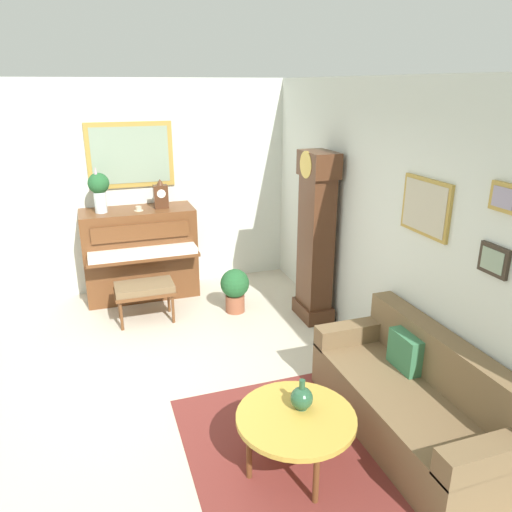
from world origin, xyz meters
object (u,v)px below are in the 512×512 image
Objects in this scene: teacup at (139,209)px; potted_plant at (235,288)px; green_jug at (302,398)px; couch at (415,400)px; grandfather_clock at (315,242)px; mantel_clock at (161,195)px; piano at (141,253)px; flower_vase at (99,188)px; piano_bench at (145,290)px; coffee_table at (296,419)px.

teacup is 0.21× the size of potted_plant.
green_jug reaches higher than potted_plant.
potted_plant is (-2.67, -0.72, 0.01)m from couch.
grandfather_clock is 2.11m from mantel_clock.
mantel_clock reaches higher than piano.
couch is 5.00× the size of mantel_clock.
green_jug is at bearing 18.90° from flower_vase.
green_jug is 2.66m from potted_plant.
piano_bench is 1.41m from flower_vase.
piano is 0.62m from teacup.
mantel_clock reaches higher than coffee_table.
piano is 1.39m from potted_plant.
coffee_table is 2.32× the size of mantel_clock.
piano_bench is at bearing -5.68° from teacup.
mantel_clock reaches higher than green_jug.
teacup is at bearing -169.06° from coffee_table.
flower_vase is at bearing -121.05° from potted_plant.
coffee_table is 1.52× the size of flower_vase.
potted_plant is (0.89, 1.47, -1.19)m from flower_vase.
piano_bench is 1.84× the size of mantel_clock.
piano reaches higher than couch.
piano reaches higher than green_jug.
coffee_table is at bearing 15.03° from piano_bench.
flower_vase is at bearing -154.18° from piano_bench.
coffee_table is at bearing 17.53° from flower_vase.
piano is 3.98m from couch.
green_jug is (-0.03, -0.99, 0.23)m from couch.
potted_plant is (0.89, 1.04, -0.28)m from piano.
mantel_clock is (0.00, 0.31, 0.76)m from piano.
piano_bench is 6.03× the size of teacup.
mantel_clock is 0.66× the size of flower_vase.
piano_bench is at bearing -146.81° from couch.
potted_plant is (-0.46, -0.86, -0.64)m from grandfather_clock.
piano is at bearing 175.92° from piano_bench.
green_jug is (2.18, -1.13, -0.43)m from grandfather_clock.
piano is 3.61m from green_jug.
teacup reaches higher than green_jug.
grandfather_clock reaches higher than couch.
teacup is (-3.53, -0.68, 0.80)m from coffee_table.
piano is at bearing -167.69° from green_jug.
piano_bench is 1.25× the size of potted_plant.
flower_vase reaches higher than green_jug.
couch is at bearing 26.25° from piano.
potted_plant is at bearing 172.87° from coffee_table.
potted_plant is (-2.64, 0.27, -0.22)m from green_jug.
piano_bench is 1.30m from mantel_clock.
teacup is at bearing -124.18° from grandfather_clock.
teacup is (-3.49, -1.74, 0.90)m from couch.
flower_vase is at bearing -161.10° from green_jug.
piano is 0.82m from piano_bench.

